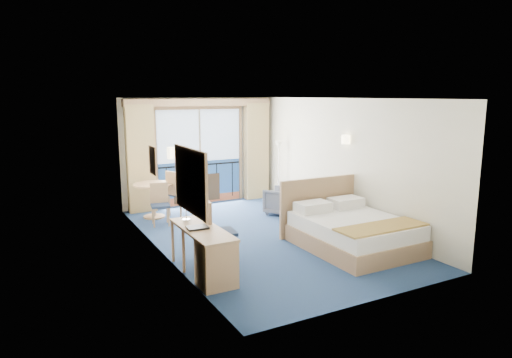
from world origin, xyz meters
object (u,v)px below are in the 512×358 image
armchair (281,201)px  table_chair_b (160,201)px  desk (213,257)px  table_chair_a (177,191)px  nightstand (337,215)px  desk_chair (215,227)px  bed (351,230)px  round_table (153,192)px  floor_lamp (279,156)px

armchair → table_chair_b: size_ratio=0.77×
desk → table_chair_a: (0.78, 3.93, 0.19)m
nightstand → desk_chair: bearing=-165.7°
bed → armchair: 2.66m
armchair → desk: 4.21m
round_table → table_chair_a: table_chair_a is taller
nightstand → table_chair_b: size_ratio=0.56×
floor_lamp → table_chair_b: (-3.28, -0.50, -0.71)m
nightstand → floor_lamp: bearing=90.0°
bed → round_table: bed is taller
table_chair_a → table_chair_b: size_ratio=1.18×
bed → desk: 2.89m
nightstand → desk_chair: 3.27m
nightstand → table_chair_b: 3.81m
armchair → table_chair_a: bearing=-56.6°
armchair → table_chair_b: bearing=-43.5°
desk_chair → table_chair_b: bearing=11.5°
nightstand → table_chair_a: 3.64m
armchair → table_chair_a: 2.43m
armchair → table_chair_a: (-2.21, 0.96, 0.28)m
nightstand → desk: size_ratio=0.32×
bed → desk_chair: 2.56m
floor_lamp → round_table: floor_lamp is taller
desk → desk_chair: desk_chair is taller
nightstand → desk: desk is taller
floor_lamp → armchair: bearing=-117.5°
desk → table_chair_b: bearing=86.3°
table_chair_b → desk_chair: bearing=-76.6°
armchair → table_chair_a: size_ratio=0.65×
nightstand → round_table: (-3.25, 2.53, 0.35)m
armchair → desk: bearing=11.8°
desk → desk_chair: bearing=64.6°
desk_chair → desk: bearing=163.4°
bed → nightstand: bearing=62.5°
table_chair_a → floor_lamp: bearing=-114.3°
table_chair_b → round_table: bearing=97.8°
armchair → desk_chair: (-2.63, -2.22, 0.30)m
table_chair_a → table_chair_b: (-0.55, -0.46, -0.09)m
armchair → table_chair_b: table_chair_b is taller
nightstand → table_chair_a: bearing=139.0°
desk_chair → floor_lamp: bearing=-35.6°
armchair → floor_lamp: bearing=-150.6°
round_table → table_chair_a: (0.52, -0.15, -0.00)m
bed → table_chair_b: bed is taller
desk_chair → round_table: size_ratio=1.24×
nightstand → table_chair_b: table_chair_b is taller
desk → nightstand: bearing=23.9°
desk → floor_lamp: bearing=48.6°
bed → armchair: (0.12, 2.65, -0.01)m
desk_chair → round_table: 3.33m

